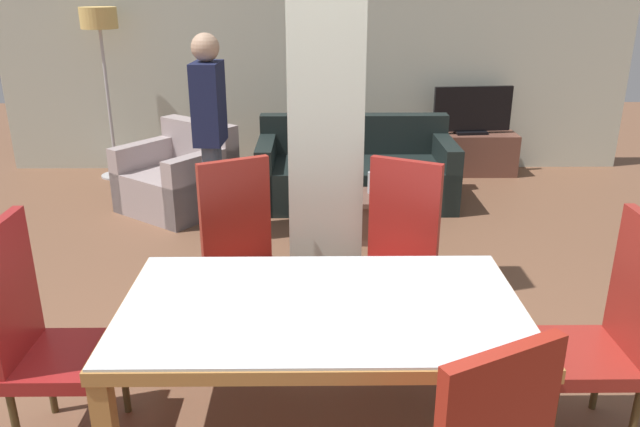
% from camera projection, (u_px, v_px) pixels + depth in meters
% --- Properties ---
extents(back_wall, '(7.20, 0.09, 2.70)m').
position_uv_depth(back_wall, '(316.00, 52.00, 7.06)').
color(back_wall, beige).
rests_on(back_wall, ground_plane).
extents(divider_pillar, '(0.47, 0.37, 2.70)m').
position_uv_depth(divider_pillar, '(326.00, 110.00, 3.91)').
color(divider_pillar, beige).
rests_on(divider_pillar, ground_plane).
extents(dining_table, '(1.84, 1.04, 0.74)m').
position_uv_depth(dining_table, '(322.00, 328.00, 2.88)').
color(dining_table, '#A57138').
rests_on(dining_table, ground_plane).
extents(dining_chair_far_right, '(0.62, 0.62, 1.13)m').
position_uv_depth(dining_chair_far_right, '(396.00, 252.00, 3.71)').
color(dining_chair_far_right, maroon).
rests_on(dining_chair_far_right, ground_plane).
extents(dining_chair_head_left, '(0.46, 0.46, 1.13)m').
position_uv_depth(dining_chair_head_left, '(41.00, 332.00, 2.87)').
color(dining_chair_head_left, maroon).
rests_on(dining_chair_head_left, ground_plane).
extents(dining_chair_far_left, '(0.62, 0.62, 1.13)m').
position_uv_depth(dining_chair_far_left, '(243.00, 252.00, 3.72)').
color(dining_chair_far_left, maroon).
rests_on(dining_chair_far_left, ground_plane).
extents(dining_chair_head_right, '(0.46, 0.46, 1.13)m').
position_uv_depth(dining_chair_head_right, '(608.00, 329.00, 2.90)').
color(dining_chair_head_right, maroon).
rests_on(dining_chair_head_right, ground_plane).
extents(sofa, '(1.93, 0.93, 0.82)m').
position_uv_depth(sofa, '(355.00, 174.00, 6.29)').
color(sofa, black).
rests_on(sofa, ground_plane).
extents(armchair, '(1.24, 1.22, 0.82)m').
position_uv_depth(armchair, '(180.00, 181.00, 6.06)').
color(armchair, '#A59594').
rests_on(armchair, ground_plane).
extents(coffee_table, '(0.68, 0.46, 0.39)m').
position_uv_depth(coffee_table, '(358.00, 216.00, 5.38)').
color(coffee_table, brown).
rests_on(coffee_table, ground_plane).
extents(bottle, '(0.07, 0.07, 0.27)m').
position_uv_depth(bottle, '(372.00, 181.00, 5.34)').
color(bottle, '#B2B7BC').
rests_on(bottle, coffee_table).
extents(tv_stand, '(1.06, 0.40, 0.47)m').
position_uv_depth(tv_stand, '(469.00, 153.00, 7.21)').
color(tv_stand, brown).
rests_on(tv_stand, ground_plane).
extents(tv_screen, '(0.89, 0.23, 0.54)m').
position_uv_depth(tv_screen, '(472.00, 111.00, 7.04)').
color(tv_screen, black).
rests_on(tv_screen, tv_stand).
extents(floor_lamp, '(0.39, 0.39, 1.85)m').
position_uv_depth(floor_lamp, '(100.00, 34.00, 6.63)').
color(floor_lamp, '#B7B7BC').
rests_on(floor_lamp, ground_plane).
extents(standing_person, '(0.24, 0.39, 1.73)m').
position_uv_depth(standing_person, '(210.00, 124.00, 5.15)').
color(standing_person, '#434E62').
rests_on(standing_person, ground_plane).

